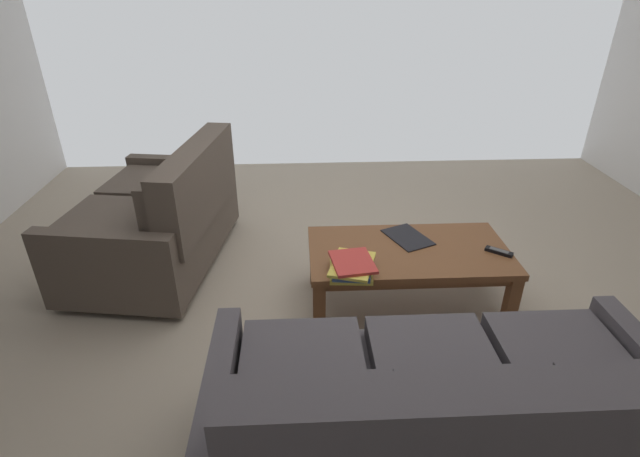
# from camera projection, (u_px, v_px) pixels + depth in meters

# --- Properties ---
(ground_plane) EXTENTS (5.94, 5.34, 0.01)m
(ground_plane) POSITION_uv_depth(u_px,v_px,m) (358.00, 310.00, 3.04)
(ground_plane) COLOR tan
(sofa_main) EXTENTS (1.83, 0.84, 0.80)m
(sofa_main) POSITION_uv_depth(u_px,v_px,m) (443.00, 419.00, 1.87)
(sofa_main) COLOR black
(sofa_main) RESTS_ON ground
(loveseat_near) EXTENTS (1.08, 1.50, 0.89)m
(loveseat_near) POSITION_uv_depth(u_px,v_px,m) (161.00, 218.00, 3.36)
(loveseat_near) COLOR black
(loveseat_near) RESTS_ON ground
(coffee_table) EXTENTS (1.21, 0.64, 0.41)m
(coffee_table) POSITION_uv_depth(u_px,v_px,m) (408.00, 258.00, 2.92)
(coffee_table) COLOR brown
(coffee_table) RESTS_ON ground
(book_stack) EXTENTS (0.30, 0.35, 0.09)m
(book_stack) POSITION_uv_depth(u_px,v_px,m) (352.00, 267.00, 2.63)
(book_stack) COLOR #E0CC4C
(book_stack) RESTS_ON coffee_table
(tv_remote) EXTENTS (0.15, 0.13, 0.02)m
(tv_remote) POSITION_uv_depth(u_px,v_px,m) (499.00, 252.00, 2.84)
(tv_remote) COLOR black
(tv_remote) RESTS_ON coffee_table
(loose_magazine) EXTENTS (0.31, 0.37, 0.01)m
(loose_magazine) POSITION_uv_depth(u_px,v_px,m) (408.00, 237.00, 3.01)
(loose_magazine) COLOR black
(loose_magazine) RESTS_ON coffee_table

